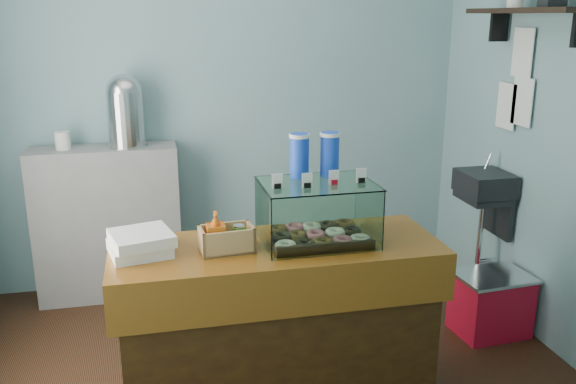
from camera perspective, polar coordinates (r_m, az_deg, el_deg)
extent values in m
plane|color=black|center=(3.60, -1.81, -17.01)|extent=(3.50, 3.50, 0.00)
cube|color=#6F9EA3|center=(4.53, -5.66, 8.86)|extent=(3.50, 0.04, 2.80)
cube|color=#6F9EA3|center=(1.67, 7.76, -4.03)|extent=(3.50, 0.04, 2.80)
cube|color=#6F9EA3|center=(3.80, 24.99, 6.03)|extent=(0.04, 3.00, 2.80)
cube|color=black|center=(4.25, 17.94, 0.78)|extent=(0.30, 0.35, 0.15)
cube|color=black|center=(4.37, 19.18, -1.65)|extent=(0.04, 0.30, 0.35)
cylinder|color=silver|center=(4.34, 18.21, 2.70)|extent=(0.02, 0.02, 0.12)
cylinder|color=silver|center=(4.35, 17.54, -3.66)|extent=(0.04, 0.04, 0.45)
cube|color=black|center=(3.92, 21.60, 15.52)|extent=(0.25, 1.00, 0.03)
cube|color=black|center=(4.29, 19.16, 14.37)|extent=(0.12, 0.03, 0.18)
cube|color=white|center=(4.14, 21.07, 7.88)|extent=(0.01, 0.21, 0.30)
cube|color=white|center=(4.29, 19.75, 7.59)|extent=(0.01, 0.21, 0.30)
cube|color=white|center=(4.16, 21.11, 12.08)|extent=(0.01, 0.21, 0.30)
cube|color=#3F270C|center=(3.18, -0.98, -13.08)|extent=(1.50, 0.56, 0.84)
cube|color=#50220A|center=(2.98, -1.03, -5.51)|extent=(1.60, 0.60, 0.06)
cube|color=#50220A|center=(2.78, 0.19, -9.89)|extent=(1.60, 0.04, 0.18)
cube|color=gray|center=(4.52, -16.45, -2.82)|extent=(1.00, 0.32, 1.10)
cube|color=#32180F|center=(3.02, 2.70, -4.44)|extent=(0.49, 0.35, 0.02)
torus|color=silver|center=(2.86, -0.17, -4.99)|extent=(0.10, 0.10, 0.03)
torus|color=black|center=(2.89, 1.58, -4.84)|extent=(0.10, 0.10, 0.03)
torus|color=brown|center=(2.91, 3.31, -4.69)|extent=(0.10, 0.10, 0.03)
torus|color=#CE617A|center=(2.93, 5.01, -4.53)|extent=(0.10, 0.10, 0.03)
torus|color=silver|center=(2.96, 6.68, -4.38)|extent=(0.10, 0.10, 0.03)
torus|color=black|center=(2.97, -0.66, -4.24)|extent=(0.10, 0.10, 0.03)
torus|color=brown|center=(2.99, 1.03, -4.10)|extent=(0.10, 0.10, 0.03)
torus|color=#CE617A|center=(3.01, 2.71, -3.95)|extent=(0.10, 0.10, 0.03)
torus|color=silver|center=(3.03, 4.36, -3.81)|extent=(0.10, 0.10, 0.03)
torus|color=black|center=(3.06, 5.98, -3.67)|extent=(0.10, 0.10, 0.03)
torus|color=brown|center=(3.07, -1.12, -3.53)|extent=(0.10, 0.10, 0.03)
torus|color=#CE617A|center=(3.09, 0.52, -3.40)|extent=(0.10, 0.10, 0.03)
torus|color=silver|center=(3.11, 2.15, -3.27)|extent=(0.10, 0.10, 0.03)
torus|color=black|center=(3.13, 3.74, -3.14)|extent=(0.10, 0.10, 0.03)
torus|color=brown|center=(3.16, 5.32, -3.00)|extent=(0.10, 0.10, 0.03)
cube|color=white|center=(2.80, 3.84, -3.19)|extent=(0.54, 0.01, 0.29)
cube|color=white|center=(3.15, 1.76, -0.91)|extent=(0.54, 0.01, 0.29)
cube|color=white|center=(2.91, -2.34, -2.36)|extent=(0.01, 0.39, 0.29)
cube|color=white|center=(3.05, 7.58, -1.60)|extent=(0.01, 0.39, 0.29)
cube|color=white|center=(2.93, 2.78, 0.79)|extent=(0.55, 0.41, 0.01)
cube|color=white|center=(2.82, -0.99, 1.02)|extent=(0.05, 0.00, 0.07)
cube|color=black|center=(2.83, -0.99, 0.57)|extent=(0.03, 0.02, 0.02)
cube|color=white|center=(2.86, 1.73, 1.18)|extent=(0.05, 0.00, 0.07)
cube|color=black|center=(2.86, 1.72, 0.74)|extent=(0.03, 0.02, 0.02)
cube|color=white|center=(2.89, 4.38, 1.35)|extent=(0.05, 0.00, 0.07)
cube|color=#AD0D1C|center=(2.90, 4.37, 0.91)|extent=(0.03, 0.02, 0.02)
cube|color=white|center=(2.94, 6.96, 1.50)|extent=(0.05, 0.00, 0.07)
cube|color=black|center=(2.94, 6.94, 1.07)|extent=(0.03, 0.02, 0.02)
cylinder|color=blue|center=(3.00, 1.07, 3.42)|extent=(0.09, 0.09, 0.22)
cylinder|color=white|center=(2.98, 1.08, 5.29)|extent=(0.10, 0.10, 0.02)
cylinder|color=blue|center=(3.05, 3.92, 3.56)|extent=(0.09, 0.09, 0.22)
cylinder|color=white|center=(3.03, 3.96, 5.41)|extent=(0.10, 0.10, 0.02)
cube|color=tan|center=(2.91, -5.72, -5.40)|extent=(0.26, 0.17, 0.01)
cube|color=tan|center=(2.83, -5.46, -4.87)|extent=(0.25, 0.04, 0.12)
cube|color=tan|center=(2.95, -6.03, -3.96)|extent=(0.25, 0.04, 0.12)
cube|color=tan|center=(2.87, -8.06, -4.64)|extent=(0.03, 0.15, 0.12)
cube|color=tan|center=(2.91, -3.48, -4.17)|extent=(0.03, 0.15, 0.12)
imported|color=orange|center=(2.86, -6.76, -3.65)|extent=(0.09, 0.09, 0.19)
cylinder|color=#2E8123|center=(2.90, -4.59, -4.25)|extent=(0.06, 0.06, 0.10)
cylinder|color=silver|center=(2.88, -4.62, -3.22)|extent=(0.05, 0.05, 0.01)
cube|color=white|center=(2.94, -13.72, -5.13)|extent=(0.31, 0.31, 0.05)
cube|color=white|center=(2.91, -13.56, -4.20)|extent=(0.32, 0.32, 0.05)
cylinder|color=silver|center=(4.36, -14.75, 4.20)|extent=(0.27, 0.27, 0.01)
cylinder|color=silver|center=(4.33, -14.93, 6.63)|extent=(0.24, 0.24, 0.37)
sphere|color=silver|center=(4.31, -15.11, 9.04)|extent=(0.24, 0.24, 0.24)
cube|color=red|center=(4.17, 18.42, -10.00)|extent=(0.46, 0.36, 0.38)
cube|color=silver|center=(4.09, 18.67, -7.47)|extent=(0.48, 0.38, 0.02)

